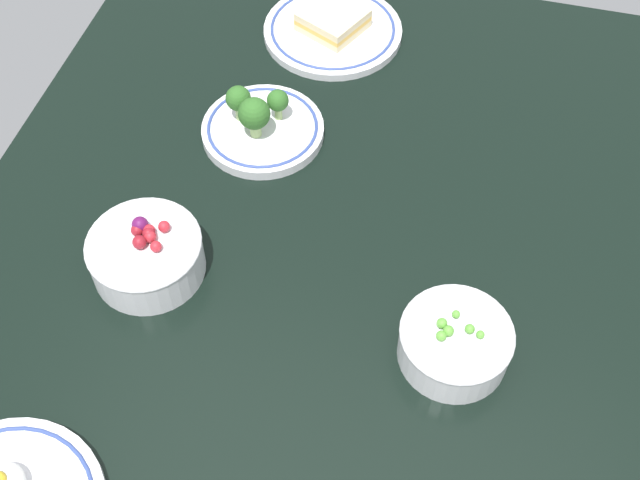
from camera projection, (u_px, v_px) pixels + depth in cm
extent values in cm
cube|color=black|center=(320.00, 258.00, 109.45)|extent=(120.17, 97.10, 4.00)
cylinder|color=silver|center=(333.00, 31.00, 133.02)|extent=(22.56, 22.56, 1.28)
torus|color=#33478C|center=(333.00, 28.00, 132.51)|extent=(20.35, 20.35, 0.50)
cube|color=beige|center=(333.00, 25.00, 132.02)|extent=(11.85, 11.94, 1.20)
cube|color=#E5B24C|center=(333.00, 20.00, 131.22)|extent=(11.85, 11.94, 0.80)
cube|color=beige|center=(333.00, 15.00, 130.41)|extent=(11.85, 11.94, 1.20)
cylinder|color=silver|center=(147.00, 256.00, 103.77)|extent=(14.48, 14.48, 5.49)
torus|color=silver|center=(143.00, 244.00, 101.56)|extent=(14.70, 14.70, 0.80)
sphere|color=maroon|center=(139.00, 242.00, 100.59)|extent=(1.79, 1.79, 1.79)
sphere|color=maroon|center=(149.00, 234.00, 101.45)|extent=(1.67, 1.67, 1.67)
sphere|color=maroon|center=(137.00, 230.00, 101.78)|extent=(1.67, 1.67, 1.67)
sphere|color=#B2232D|center=(149.00, 231.00, 101.78)|extent=(1.60, 1.60, 1.60)
sphere|color=#59144C|center=(140.00, 225.00, 102.00)|extent=(2.13, 2.13, 2.13)
sphere|color=#B2232D|center=(156.00, 247.00, 100.41)|extent=(1.45, 1.45, 1.45)
sphere|color=#B2232D|center=(150.00, 237.00, 101.23)|extent=(1.58, 1.58, 1.58)
sphere|color=#B2232D|center=(164.00, 226.00, 102.20)|extent=(1.53, 1.53, 1.53)
cylinder|color=silver|center=(263.00, 131.00, 119.56)|extent=(17.93, 17.93, 1.58)
torus|color=#33478C|center=(263.00, 127.00, 118.93)|extent=(16.28, 16.28, 0.50)
cylinder|color=#9EBC72|center=(256.00, 128.00, 117.01)|extent=(1.62, 1.62, 2.49)
sphere|color=#2D6023|center=(254.00, 114.00, 114.61)|extent=(4.63, 4.63, 4.63)
cylinder|color=#9EBC72|center=(278.00, 112.00, 119.10)|extent=(1.12, 1.12, 2.28)
sphere|color=#2D6023|center=(278.00, 100.00, 117.21)|extent=(3.20, 3.20, 3.20)
cylinder|color=#9EBC72|center=(256.00, 126.00, 117.15)|extent=(1.18, 1.18, 2.78)
sphere|color=#2D6023|center=(254.00, 112.00, 115.02)|extent=(3.38, 3.38, 3.38)
cylinder|color=#9EBC72|center=(240.00, 112.00, 118.97)|extent=(1.30, 1.30, 2.53)
sphere|color=#2D6023|center=(238.00, 98.00, 116.84)|extent=(3.70, 3.70, 3.70)
cylinder|color=silver|center=(454.00, 344.00, 96.47)|extent=(13.24, 13.24, 5.10)
torus|color=silver|center=(457.00, 333.00, 94.41)|extent=(13.51, 13.51, 0.80)
sphere|color=#599E38|center=(448.00, 331.00, 93.84)|extent=(1.33, 1.33, 1.33)
sphere|color=#599E38|center=(441.00, 336.00, 93.50)|extent=(1.25, 1.25, 1.25)
sphere|color=#599E38|center=(442.00, 323.00, 94.46)|extent=(1.29, 1.29, 1.29)
sphere|color=#599E38|center=(470.00, 329.00, 94.09)|extent=(1.18, 1.18, 1.18)
sphere|color=#599E38|center=(480.00, 335.00, 93.73)|extent=(1.01, 1.01, 1.01)
sphere|color=#599E38|center=(456.00, 314.00, 95.36)|extent=(1.00, 1.00, 1.00)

